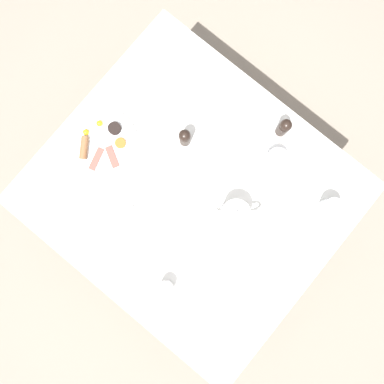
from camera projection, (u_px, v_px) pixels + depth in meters
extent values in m
plane|color=gray|center=(192.00, 204.00, 2.30)|extent=(8.00, 8.00, 0.00)
cube|color=silver|center=(192.00, 193.00, 1.58)|extent=(1.09, 1.22, 0.03)
cylinder|color=brown|center=(170.00, 63.00, 2.01)|extent=(0.04, 0.04, 0.71)
cylinder|color=brown|center=(48.00, 204.00, 1.94)|extent=(0.04, 0.04, 0.71)
cylinder|color=brown|center=(335.00, 195.00, 1.94)|extent=(0.04, 0.04, 0.71)
cylinder|color=brown|center=(216.00, 346.00, 1.87)|extent=(0.04, 0.04, 0.71)
cylinder|color=white|center=(103.00, 142.00, 1.57)|extent=(0.30, 0.30, 0.01)
cylinder|color=white|center=(100.00, 124.00, 1.57)|extent=(0.07, 0.07, 0.00)
sphere|color=yellow|center=(99.00, 123.00, 1.56)|extent=(0.03, 0.03, 0.03)
cylinder|color=white|center=(87.00, 133.00, 1.57)|extent=(0.07, 0.07, 0.00)
sphere|color=yellow|center=(86.00, 132.00, 1.56)|extent=(0.03, 0.03, 0.03)
cylinder|color=brown|center=(84.00, 148.00, 1.55)|extent=(0.09, 0.08, 0.03)
cube|color=#B74C42|center=(96.00, 159.00, 1.56)|extent=(0.10, 0.05, 0.01)
cube|color=#B74C42|center=(112.00, 157.00, 1.56)|extent=(0.07, 0.10, 0.01)
cylinder|color=#D16023|center=(120.00, 143.00, 1.56)|extent=(0.05, 0.05, 0.01)
cylinder|color=black|center=(115.00, 128.00, 1.57)|extent=(0.06, 0.06, 0.02)
cylinder|color=white|center=(235.00, 214.00, 1.50)|extent=(0.12, 0.12, 0.11)
cylinder|color=white|center=(236.00, 213.00, 1.44)|extent=(0.08, 0.08, 0.01)
sphere|color=white|center=(237.00, 213.00, 1.43)|extent=(0.02, 0.02, 0.02)
cone|color=white|center=(217.00, 216.00, 1.49)|extent=(0.05, 0.05, 0.05)
torus|color=white|center=(250.00, 212.00, 1.50)|extent=(0.07, 0.06, 0.08)
cylinder|color=white|center=(275.00, 161.00, 1.57)|extent=(0.15, 0.15, 0.01)
cylinder|color=white|center=(277.00, 159.00, 1.54)|extent=(0.09, 0.09, 0.06)
cylinder|color=tan|center=(276.00, 160.00, 1.54)|extent=(0.08, 0.08, 0.05)
torus|color=white|center=(279.00, 171.00, 1.53)|extent=(0.03, 0.04, 0.04)
cylinder|color=white|center=(331.00, 208.00, 1.51)|extent=(0.08, 0.08, 0.09)
cylinder|color=white|center=(166.00, 288.00, 1.49)|extent=(0.06, 0.06, 0.07)
torus|color=white|center=(161.00, 295.00, 1.49)|extent=(0.05, 0.01, 0.05)
cylinder|color=black|center=(185.00, 139.00, 1.54)|extent=(0.05, 0.05, 0.08)
sphere|color=black|center=(185.00, 136.00, 1.49)|extent=(0.05, 0.05, 0.05)
cylinder|color=black|center=(283.00, 129.00, 1.55)|extent=(0.05, 0.05, 0.08)
sphere|color=black|center=(286.00, 125.00, 1.49)|extent=(0.05, 0.05, 0.05)
cube|color=white|center=(117.00, 217.00, 1.55)|extent=(0.18, 0.15, 0.01)
cube|color=silver|center=(220.00, 153.00, 1.57)|extent=(0.16, 0.11, 0.00)
cube|color=silver|center=(178.00, 93.00, 1.60)|extent=(0.02, 0.22, 0.00)
cube|color=silver|center=(167.00, 174.00, 1.57)|extent=(0.16, 0.08, 0.00)
cube|color=silver|center=(230.00, 326.00, 1.51)|extent=(0.09, 0.15, 0.00)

